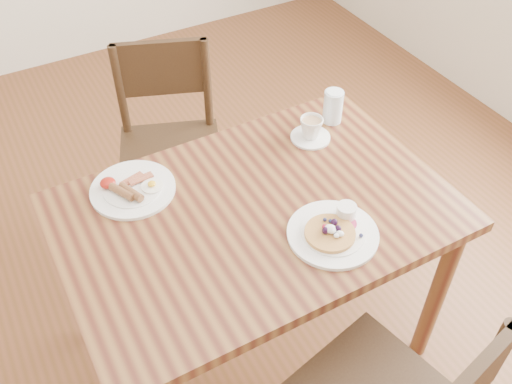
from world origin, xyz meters
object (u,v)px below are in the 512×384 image
(pancake_plate, at_px, (334,231))
(teacup_saucer, at_px, (311,130))
(water_glass, at_px, (333,107))
(chair_far, at_px, (170,140))
(breakfast_plate, at_px, (132,189))
(dining_table, at_px, (256,230))

(pancake_plate, xyz_separation_m, teacup_saucer, (0.19, 0.41, 0.02))
(teacup_saucer, xyz_separation_m, water_glass, (0.12, 0.05, 0.02))
(chair_far, distance_m, breakfast_plate, 0.64)
(pancake_plate, height_order, water_glass, water_glass)
(chair_far, xyz_separation_m, teacup_saucer, (0.34, -0.54, 0.29))
(breakfast_plate, distance_m, teacup_saucer, 0.65)
(pancake_plate, bearing_deg, chair_far, 98.70)
(chair_far, bearing_deg, dining_table, 110.91)
(chair_far, relative_size, breakfast_plate, 3.26)
(pancake_plate, bearing_deg, teacup_saucer, 65.51)
(dining_table, bearing_deg, water_glass, 29.48)
(teacup_saucer, bearing_deg, pancake_plate, -114.49)
(dining_table, relative_size, chair_far, 1.36)
(pancake_plate, distance_m, water_glass, 0.56)
(pancake_plate, relative_size, teacup_saucer, 1.93)
(dining_table, xyz_separation_m, teacup_saucer, (0.34, 0.21, 0.14))
(water_glass, bearing_deg, teacup_saucer, -158.29)
(breakfast_plate, distance_m, water_glass, 0.77)
(breakfast_plate, relative_size, teacup_saucer, 1.93)
(pancake_plate, bearing_deg, breakfast_plate, 134.47)
(dining_table, distance_m, water_glass, 0.55)
(dining_table, xyz_separation_m, pancake_plate, (0.15, -0.20, 0.11))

